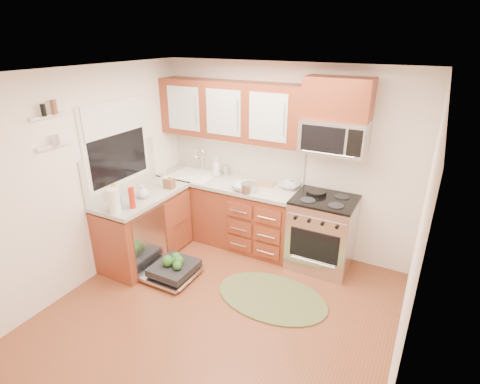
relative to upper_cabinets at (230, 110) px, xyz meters
The scene contains 38 objects.
floor 2.55m from the upper_cabinets, 65.28° to the right, with size 3.50×3.50×0.00m, color brown.
ceiling 1.84m from the upper_cabinets, 65.28° to the right, with size 3.50×3.50×0.00m, color white.
wall_back 0.97m from the upper_cabinets, 13.57° to the left, with size 3.50×0.04×2.50m, color white.
wall_front 3.46m from the upper_cabinets, 77.70° to the right, with size 3.50×0.04×2.50m, color white.
wall_left 1.98m from the upper_cabinets, 123.06° to the right, with size 0.04×3.50×2.50m, color white.
wall_right 3.00m from the upper_cabinets, 32.47° to the right, with size 0.04×3.50×2.50m, color white.
base_cabinet_back 1.46m from the upper_cabinets, 90.00° to the right, with size 2.05×0.60×0.85m, color maroon.
base_cabinet_left 1.93m from the upper_cabinets, 124.62° to the right, with size 0.60×1.25×0.85m, color maroon.
countertop_back 0.98m from the upper_cabinets, 90.00° to the right, with size 2.07×0.64×0.05m, color #A7A498.
countertop_left 1.60m from the upper_cabinets, 124.25° to the right, with size 0.64×1.27×0.05m, color #A7A498.
backsplash_back 0.68m from the upper_cabinets, 90.00° to the left, with size 2.05×0.02×0.57m, color silver.
backsplash_left 1.60m from the upper_cabinets, 133.89° to the right, with size 0.02×1.25×0.57m, color silver.
upper_cabinets is the anchor object (origin of this frame).
cabinet_over_mw 1.43m from the upper_cabinets, ahead, with size 0.76×0.35×0.47m, color maroon.
range 1.99m from the upper_cabinets, ahead, with size 0.76×0.64×0.95m, color silver, non-canonical shape.
microwave 1.42m from the upper_cabinets, ahead, with size 0.76×0.38×0.40m, color silver, non-canonical shape.
sink 1.21m from the upper_cabinets, 163.55° to the right, with size 0.62×0.50×0.26m, color white, non-canonical shape.
dishwasher 2.19m from the upper_cabinets, 96.04° to the right, with size 0.70×0.60×0.20m, color silver, non-canonical shape.
window 1.51m from the upper_cabinets, 133.21° to the right, with size 0.03×1.05×1.05m, color white, non-canonical shape.
window_blind 1.46m from the upper_cabinets, 132.50° to the right, with size 0.02×0.96×0.40m, color white.
shelf_upper 2.17m from the upper_cabinets, 117.33° to the right, with size 0.04×0.40×0.03m, color white.
shelf_lower 2.17m from the upper_cabinets, 117.33° to the right, with size 0.04×0.40×0.03m, color white.
rug 2.43m from the upper_cabinets, 43.46° to the right, with size 1.31×0.85×0.02m, color #546137, non-canonical shape.
skillet 1.56m from the upper_cabinets, ahead, with size 0.25×0.25×0.05m, color black.
stock_pot 1.06m from the upper_cabinets, 37.99° to the right, with size 0.20×0.20×0.12m, color silver.
cutting_board 1.08m from the upper_cabinets, ahead, with size 0.26×0.17×0.02m, color #9F8048.
canister 0.89m from the upper_cabinets, 154.35° to the left, with size 0.09×0.09×0.15m, color silver.
paper_towel_roll 1.89m from the upper_cabinets, 111.01° to the right, with size 0.13×0.13×0.29m, color white.
mustard_bottle 1.81m from the upper_cabinets, 124.09° to the right, with size 0.06×0.06×0.20m, color yellow.
red_bottle 1.71m from the upper_cabinets, 110.45° to the right, with size 0.07×0.07×0.25m, color red.
wooden_box 1.25m from the upper_cabinets, 126.16° to the right, with size 0.13×0.10×0.13m, color brown.
blue_carton 1.86m from the upper_cabinets, 113.77° to the right, with size 0.10×0.06×0.17m, color teal.
bowl_a 1.27m from the upper_cabinets, ahead, with size 0.26×0.26×0.06m, color #999999.
bowl_b 1.02m from the upper_cabinets, 42.83° to the right, with size 0.28×0.28×0.09m, color #999999.
cup 1.29m from the upper_cabinets, ahead, with size 0.11×0.11×0.09m, color #999999.
soap_bottle_a 0.84m from the upper_cabinets, 165.18° to the right, with size 0.11×0.11×0.28m, color #999999.
soap_bottle_b 1.26m from the upper_cabinets, 130.56° to the right, with size 0.09×0.10×0.21m, color #999999.
soap_bottle_c 1.55m from the upper_cabinets, 118.47° to the right, with size 0.14×0.14×0.18m, color #999999.
Camera 1 is at (1.71, -2.75, 2.80)m, focal length 28.00 mm.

